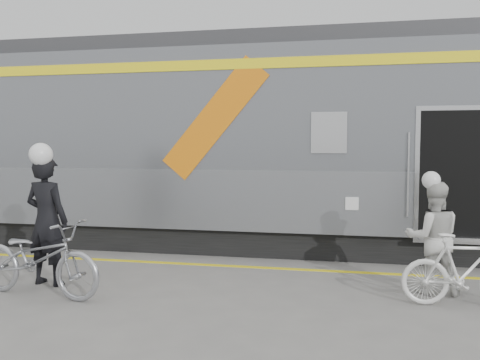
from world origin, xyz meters
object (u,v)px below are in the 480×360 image
(bicycle_left, at_px, (38,258))
(woman, at_px, (433,238))
(man, at_px, (47,221))
(bicycle_right, at_px, (465,270))

(bicycle_left, height_order, woman, woman)
(man, distance_m, bicycle_left, 0.72)
(bicycle_left, xyz_separation_m, woman, (5.24, 1.23, 0.25))
(man, bearing_deg, woman, -164.59)
(man, height_order, bicycle_right, man)
(man, relative_size, bicycle_right, 1.21)
(man, height_order, bicycle_left, man)
(woman, height_order, bicycle_right, woman)
(bicycle_left, relative_size, bicycle_right, 1.27)
(man, distance_m, woman, 5.48)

